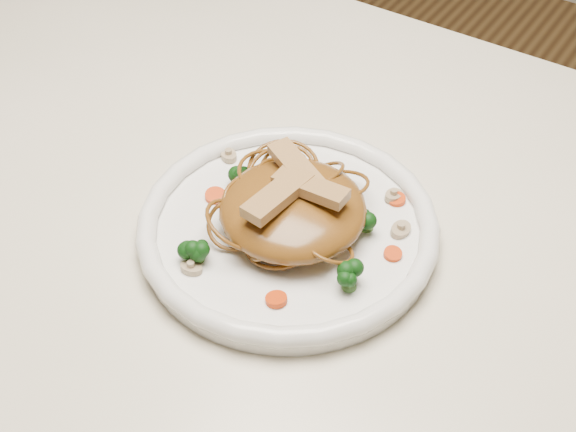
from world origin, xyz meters
The scene contains 19 objects.
table centered at (0.00, 0.00, 0.65)m, with size 1.20×0.80×0.75m.
plate centered at (0.03, -0.04, 0.76)m, with size 0.29×0.29×0.02m, color white.
noodle_mound centered at (0.04, -0.04, 0.79)m, with size 0.14×0.14×0.05m, color brown.
chicken_a centered at (0.05, -0.04, 0.82)m, with size 0.07×0.02×0.01m, color tan.
chicken_b centered at (0.03, -0.02, 0.82)m, with size 0.07×0.02×0.01m, color tan.
chicken_c centered at (0.03, -0.06, 0.82)m, with size 0.08×0.02×0.01m, color tan.
broccoli_0 centered at (0.10, 0.00, 0.78)m, with size 0.02×0.02×0.03m, color #0C370B, non-canonical shape.
broccoli_1 centered at (-0.04, -0.03, 0.78)m, with size 0.03×0.03×0.03m, color #0C370B, non-canonical shape.
broccoli_2 centered at (-0.01, -0.13, 0.78)m, with size 0.02×0.02×0.03m, color #0C370B, non-canonical shape.
broccoli_3 centered at (0.12, -0.08, 0.78)m, with size 0.03×0.03×0.03m, color #0C370B, non-canonical shape.
carrot_0 centered at (0.11, 0.05, 0.77)m, with size 0.02×0.02×0.01m, color #B93106.
carrot_1 centered at (-0.05, -0.05, 0.77)m, with size 0.02×0.02×0.01m, color #B93106.
carrot_2 centered at (0.14, -0.02, 0.77)m, with size 0.02×0.02×0.01m, color #B93106.
carrot_3 centered at (0.01, 0.04, 0.77)m, with size 0.02×0.02×0.01m, color #B93106.
carrot_4 centered at (0.08, -0.13, 0.77)m, with size 0.02×0.02×0.01m, color #B93106.
mushroom_0 centered at (-0.01, -0.14, 0.77)m, with size 0.02×0.02×0.01m, color tan.
mushroom_1 centered at (0.13, 0.01, 0.77)m, with size 0.02×0.02×0.01m, color tan.
mushroom_2 centered at (-0.08, 0.01, 0.77)m, with size 0.02×0.02×0.01m, color tan.
mushroom_3 centered at (0.10, 0.05, 0.77)m, with size 0.02×0.02×0.01m, color tan.
Camera 1 is at (0.33, -0.49, 1.30)m, focal length 48.57 mm.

